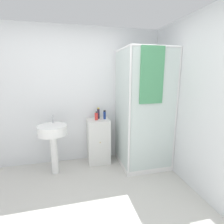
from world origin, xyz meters
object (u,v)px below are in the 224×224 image
soap_dispenser (96,116)px  shampoo_bottle_blue (105,115)px  sink (53,136)px  shampoo_bottle_tall_black (98,113)px

soap_dispenser → shampoo_bottle_blue: (0.16, 0.02, 0.01)m
sink → shampoo_bottle_tall_black: shampoo_bottle_tall_black is taller
sink → shampoo_bottle_tall_black: bearing=20.2°
shampoo_bottle_tall_black → shampoo_bottle_blue: bearing=-33.7°
sink → shampoo_bottle_tall_black: size_ratio=4.72×
soap_dispenser → shampoo_bottle_tall_black: shampoo_bottle_tall_black is taller
shampoo_bottle_blue → soap_dispenser: bearing=-172.1°
sink → shampoo_bottle_blue: bearing=14.0°
soap_dispenser → shampoo_bottle_blue: bearing=7.9°
shampoo_bottle_tall_black → shampoo_bottle_blue: 0.13m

